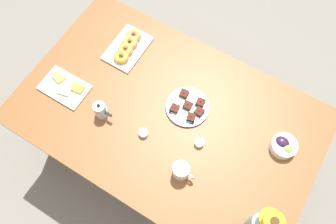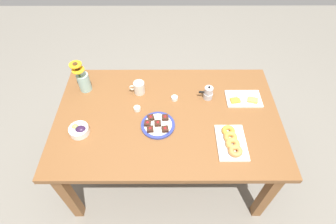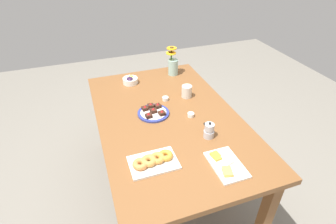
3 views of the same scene
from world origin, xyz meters
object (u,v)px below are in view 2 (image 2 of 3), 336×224
(grape_bowl, at_px, (80,130))
(cheese_platter, at_px, (244,99))
(flower_vase, at_px, (84,81))
(dining_table, at_px, (168,123))
(jam_cup_berry, at_px, (175,98))
(croissant_platter, at_px, (232,142))
(dessert_plate, at_px, (158,125))
(coffee_mug, at_px, (139,88))
(jam_cup_honey, at_px, (138,109))
(moka_pot, at_px, (209,93))

(grape_bowl, relative_size, cheese_platter, 0.51)
(flower_vase, bearing_deg, dining_table, 157.00)
(jam_cup_berry, bearing_deg, grape_bowl, 25.40)
(croissant_platter, distance_m, dessert_plate, 0.51)
(cheese_platter, relative_size, jam_cup_berry, 5.42)
(coffee_mug, xyz_separation_m, flower_vase, (0.42, -0.03, 0.04))
(cheese_platter, distance_m, jam_cup_berry, 0.52)
(jam_cup_honey, bearing_deg, cheese_platter, -172.81)
(jam_cup_honey, height_order, jam_cup_berry, same)
(moka_pot, bearing_deg, dessert_plate, 35.69)
(dining_table, height_order, jam_cup_berry, jam_cup_berry)
(dining_table, bearing_deg, croissant_platter, 150.29)
(cheese_platter, height_order, croissant_platter, croissant_platter)
(jam_cup_honey, relative_size, flower_vase, 0.18)
(croissant_platter, relative_size, moka_pot, 2.35)
(jam_cup_berry, bearing_deg, dessert_plate, 63.95)
(dessert_plate, height_order, moka_pot, moka_pot)
(grape_bowl, distance_m, dessert_plate, 0.53)
(cheese_platter, bearing_deg, flower_vase, -5.46)
(dining_table, xyz_separation_m, jam_cup_berry, (-0.05, -0.16, 0.10))
(croissant_platter, xyz_separation_m, moka_pot, (0.11, -0.41, 0.03))
(jam_cup_berry, height_order, dessert_plate, dessert_plate)
(coffee_mug, height_order, flower_vase, flower_vase)
(cheese_platter, bearing_deg, grape_bowl, 14.58)
(dining_table, relative_size, coffee_mug, 13.65)
(jam_cup_honey, distance_m, moka_pot, 0.54)
(moka_pot, bearing_deg, flower_vase, -5.67)
(grape_bowl, bearing_deg, moka_pot, -160.09)
(coffee_mug, bearing_deg, croissant_platter, 143.23)
(cheese_platter, xyz_separation_m, jam_cup_honey, (0.79, 0.10, 0.00))
(dining_table, height_order, grape_bowl, grape_bowl)
(coffee_mug, height_order, jam_cup_berry, coffee_mug)
(dining_table, xyz_separation_m, flower_vase, (0.63, -0.27, 0.18))
(jam_cup_honey, bearing_deg, dining_table, 166.04)
(coffee_mug, relative_size, jam_cup_honey, 2.44)
(cheese_platter, relative_size, jam_cup_honey, 5.42)
(dessert_plate, bearing_deg, dining_table, -127.14)
(cheese_platter, bearing_deg, jam_cup_honey, 7.19)
(jam_cup_berry, xyz_separation_m, flower_vase, (0.69, -0.11, 0.08))
(dining_table, distance_m, moka_pot, 0.38)
(dining_table, distance_m, flower_vase, 0.71)
(cheese_platter, xyz_separation_m, flower_vase, (1.20, -0.12, 0.08))
(jam_cup_berry, bearing_deg, moka_pot, -175.84)
(dessert_plate, distance_m, moka_pot, 0.46)
(grape_bowl, xyz_separation_m, flower_vase, (0.04, -0.42, 0.06))
(cheese_platter, relative_size, croissant_platter, 0.93)
(coffee_mug, xyz_separation_m, dessert_plate, (-0.15, 0.33, -0.04))
(cheese_platter, distance_m, flower_vase, 1.21)
(cheese_platter, height_order, moka_pot, moka_pot)
(coffee_mug, height_order, dessert_plate, coffee_mug)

